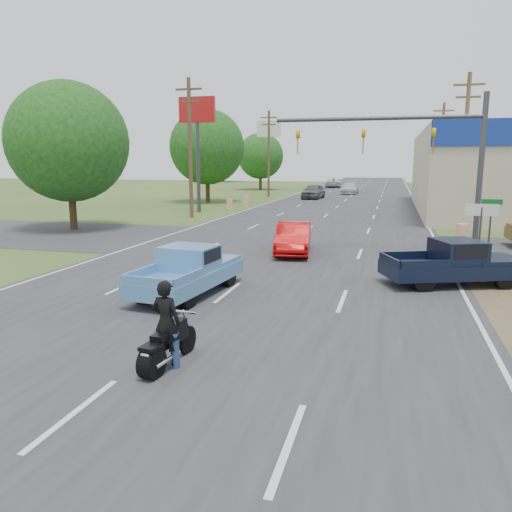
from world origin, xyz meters
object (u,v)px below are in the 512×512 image
(distant_car_grey, at_px, (313,191))
(distant_car_silver, at_px, (350,188))
(navy_pickup, at_px, (457,262))
(distant_car_white, at_px, (333,183))
(rider, at_px, (166,327))
(blue_pickup, at_px, (190,270))
(motorcycle, at_px, (166,347))
(red_convertible, at_px, (293,238))

(distant_car_grey, height_order, distant_car_silver, distant_car_grey)
(navy_pickup, height_order, distant_car_white, navy_pickup)
(rider, relative_size, blue_pickup, 0.36)
(motorcycle, relative_size, blue_pickup, 0.42)
(red_convertible, distance_m, blue_pickup, 7.94)
(motorcycle, bearing_deg, navy_pickup, 60.77)
(navy_pickup, xyz_separation_m, distant_car_grey, (-10.83, 38.58, 0.05))
(rider, bearing_deg, distant_car_white, -79.46)
(blue_pickup, distance_m, distant_car_grey, 42.06)
(navy_pickup, distance_m, distant_car_white, 65.61)
(navy_pickup, relative_size, distant_car_white, 0.91)
(navy_pickup, height_order, distant_car_grey, distant_car_grey)
(rider, xyz_separation_m, blue_pickup, (-1.80, 5.50, -0.08))
(motorcycle, distance_m, navy_pickup, 11.03)
(red_convertible, relative_size, distant_car_white, 0.77)
(distant_car_grey, height_order, distant_car_white, distant_car_grey)
(motorcycle, distance_m, distant_car_white, 73.71)
(navy_pickup, bearing_deg, rider, -58.11)
(blue_pickup, distance_m, distant_car_white, 68.07)
(distant_car_silver, bearing_deg, motorcycle, -88.12)
(distant_car_silver, bearing_deg, red_convertible, -87.76)
(motorcycle, relative_size, rider, 1.16)
(rider, relative_size, distant_car_silver, 0.34)
(rider, height_order, distant_car_silver, rider)
(blue_pickup, xyz_separation_m, distant_car_silver, (0.63, 51.99, -0.04))
(motorcycle, xyz_separation_m, blue_pickup, (-1.79, 5.54, 0.33))
(rider, xyz_separation_m, distant_car_white, (-5.13, 73.49, -0.10))
(red_convertible, xyz_separation_m, navy_pickup, (6.44, -4.33, 0.08))
(rider, relative_size, distant_car_white, 0.32)
(red_convertible, relative_size, distant_car_silver, 0.83)
(rider, relative_size, distant_car_grey, 0.35)
(blue_pickup, bearing_deg, motorcycle, -65.66)
(red_convertible, height_order, distant_car_grey, distant_car_grey)
(red_convertible, distance_m, distant_car_white, 60.48)
(blue_pickup, relative_size, navy_pickup, 0.96)
(distant_car_grey, relative_size, distant_car_white, 0.90)
(motorcycle, distance_m, distant_car_silver, 57.54)
(motorcycle, relative_size, distant_car_silver, 0.39)
(rider, bearing_deg, blue_pickup, -65.35)
(rider, xyz_separation_m, navy_pickup, (6.44, 8.90, -0.08))
(motorcycle, bearing_deg, rider, 90.00)
(red_convertible, distance_m, motorcycle, 13.27)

